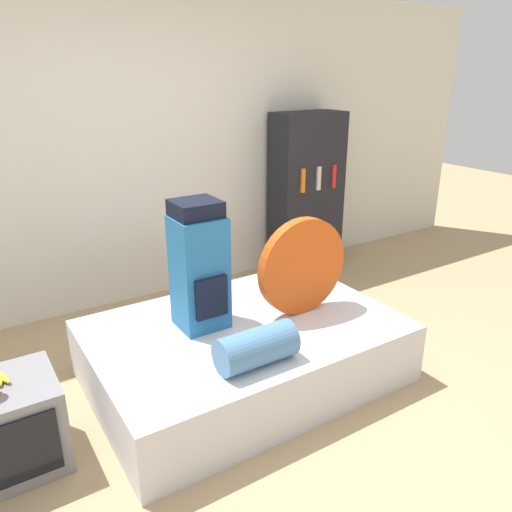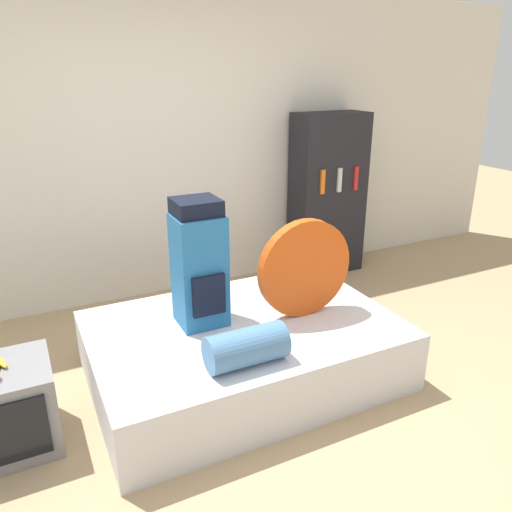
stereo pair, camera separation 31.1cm
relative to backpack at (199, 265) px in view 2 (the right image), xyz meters
The scene contains 8 objects.
ground_plane 1.02m from the backpack, 78.74° to the right, with size 16.00×16.00×0.00m, color tan.
wall_back 1.57m from the backpack, 85.19° to the left, with size 8.00×0.05×2.60m.
bed 0.66m from the backpack, 30.40° to the right, with size 1.94×1.32×0.40m.
backpack is the anchor object (origin of this frame).
tent_bag 0.68m from the backpack, 16.42° to the right, with size 0.66×0.07×0.66m.
sleeping_roll 0.65m from the backpack, 84.94° to the right, with size 0.45×0.21×0.21m.
television 1.34m from the backpack, behind, with size 0.55×0.49×0.48m.
bookshelf 2.17m from the backpack, 34.57° to the left, with size 0.71×0.37×1.57m.
Camera 2 is at (-1.09, -2.12, 1.95)m, focal length 35.00 mm.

